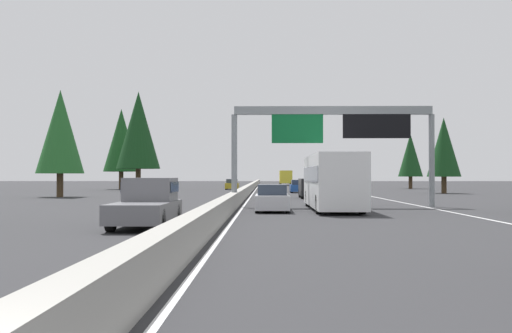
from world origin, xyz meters
name	(u,v)px	position (x,y,z in m)	size (l,w,h in m)	color
ground_plane	(249,195)	(60.00, 0.00, 0.00)	(320.00, 320.00, 0.00)	#2D2D30
median_barrier	(251,187)	(80.00, 0.30, 0.45)	(180.00, 0.56, 0.90)	#9E9B93
shoulder_stripe_right	(351,192)	(70.00, -11.52, 0.01)	(160.00, 0.16, 0.01)	silver
shoulder_stripe_median	(254,192)	(70.00, -0.25, 0.01)	(160.00, 0.16, 0.01)	silver
sign_gantry_overhead	(336,127)	(36.25, -6.04, 4.99)	(0.50, 12.68, 6.27)	gray
sedan_far_left	(272,199)	(31.08, -2.02, 0.68)	(4.40, 1.80, 1.47)	silver
sedan_distant_a	(331,187)	(66.92, -8.93, 0.68)	(4.40, 1.80, 1.47)	black
pickup_mid_center	(310,182)	(103.15, -9.21, 0.91)	(5.60, 2.00, 1.86)	#2D6B38
box_truck_mid_left	(286,177)	(122.68, -5.63, 1.61)	(8.50, 2.40, 2.95)	gold
minivan_far_right	(311,187)	(51.02, -5.57, 0.95)	(5.00, 1.95, 1.69)	black
bus_distant_b	(332,180)	(32.88, -5.46, 1.72)	(11.50, 2.55, 3.10)	white
sedan_mid_right	(298,187)	(68.64, -5.36, 0.68)	(4.40, 1.80, 1.47)	#1E4793
oncoming_near	(232,185)	(84.93, 3.07, 0.68)	(4.40, 1.80, 1.47)	#AD931E
oncoming_far	(148,203)	(21.05, 2.84, 0.91)	(5.60, 2.00, 1.86)	slate
conifer_right_mid	(444,147)	(66.04, -21.22, 5.06)	(3.67, 3.67, 8.35)	#4C3823
conifer_right_far	(410,155)	(90.56, -23.22, 5.00)	(3.63, 3.63, 8.24)	#4C3823
conifer_left_near	(60,132)	(53.54, 17.00, 5.93)	(4.30, 4.30, 9.76)	#4C3823
conifer_left_mid	(138,130)	(78.60, 15.03, 7.89)	(5.71, 5.71, 12.97)	#4C3823
conifer_left_far	(121,140)	(85.82, 18.95, 6.98)	(5.05, 5.05, 11.48)	#4C3823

